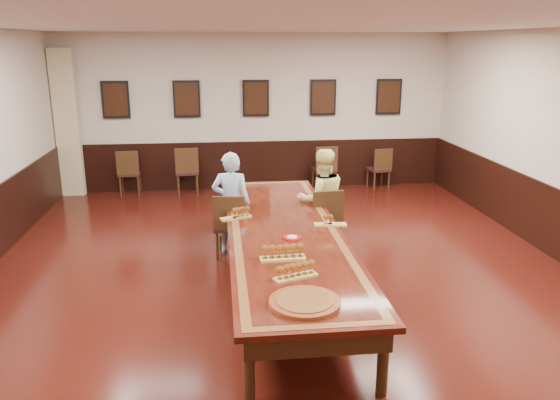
{
  "coord_description": "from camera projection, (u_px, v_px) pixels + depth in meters",
  "views": [
    {
      "loc": [
        -0.77,
        -6.34,
        2.98
      ],
      "look_at": [
        0.0,
        0.5,
        1.0
      ],
      "focal_mm": 35.0,
      "sensor_mm": 36.0,
      "label": 1
    }
  ],
  "objects": [
    {
      "name": "floor",
      "position": [
        284.0,
        287.0,
        6.96
      ],
      "size": [
        8.0,
        10.0,
        0.02
      ],
      "primitive_type": "cube",
      "color": "black",
      "rests_on": "ground"
    },
    {
      "name": "ceiling",
      "position": [
        285.0,
        22.0,
        6.07
      ],
      "size": [
        8.0,
        10.0,
        0.02
      ],
      "primitive_type": "cube",
      "color": "white",
      "rests_on": "floor"
    },
    {
      "name": "wall_back",
      "position": [
        256.0,
        113.0,
        11.3
      ],
      "size": [
        8.0,
        0.02,
        3.2
      ],
      "primitive_type": "cube",
      "color": "beige",
      "rests_on": "floor"
    },
    {
      "name": "chair_man",
      "position": [
        231.0,
        225.0,
        7.83
      ],
      "size": [
        0.51,
        0.54,
        0.95
      ],
      "primitive_type": null,
      "rotation": [
        0.0,
        0.0,
        3.0
      ],
      "color": "black",
      "rests_on": "floor"
    },
    {
      "name": "chair_woman",
      "position": [
        323.0,
        219.0,
        8.03
      ],
      "size": [
        0.51,
        0.55,
        0.97
      ],
      "primitive_type": null,
      "rotation": [
        0.0,
        0.0,
        3.27
      ],
      "color": "black",
      "rests_on": "floor"
    },
    {
      "name": "spare_chair_a",
      "position": [
        129.0,
        172.0,
        11.11
      ],
      "size": [
        0.45,
        0.49,
        0.92
      ],
      "primitive_type": null,
      "rotation": [
        0.0,
        0.0,
        3.19
      ],
      "color": "black",
      "rests_on": "floor"
    },
    {
      "name": "spare_chair_b",
      "position": [
        187.0,
        170.0,
        11.12
      ],
      "size": [
        0.5,
        0.54,
        0.98
      ],
      "primitive_type": null,
      "rotation": [
        0.0,
        0.0,
        3.23
      ],
      "color": "black",
      "rests_on": "floor"
    },
    {
      "name": "spare_chair_c",
      "position": [
        324.0,
        168.0,
        11.34
      ],
      "size": [
        0.49,
        0.52,
        0.97
      ],
      "primitive_type": null,
      "rotation": [
        0.0,
        0.0,
        3.21
      ],
      "color": "black",
      "rests_on": "floor"
    },
    {
      "name": "spare_chair_d",
      "position": [
        379.0,
        168.0,
        11.56
      ],
      "size": [
        0.48,
        0.51,
        0.88
      ],
      "primitive_type": null,
      "rotation": [
        0.0,
        0.0,
        3.32
      ],
      "color": "black",
      "rests_on": "floor"
    },
    {
      "name": "person_man",
      "position": [
        231.0,
        204.0,
        7.85
      ],
      "size": [
        0.6,
        0.44,
        1.52
      ],
      "primitive_type": "imported",
      "rotation": [
        0.0,
        0.0,
        3.0
      ],
      "color": "#5398D1",
      "rests_on": "floor"
    },
    {
      "name": "person_woman",
      "position": [
        322.0,
        200.0,
        8.05
      ],
      "size": [
        0.82,
        0.68,
        1.52
      ],
      "primitive_type": "imported",
      "rotation": [
        0.0,
        0.0,
        3.27
      ],
      "color": "#F6F29A",
      "rests_on": "floor"
    },
    {
      "name": "pink_phone",
      "position": [
        329.0,
        223.0,
        7.0
      ],
      "size": [
        0.11,
        0.15,
        0.01
      ],
      "primitive_type": "cube",
      "rotation": [
        0.0,
        0.0,
        0.32
      ],
      "color": "#FF5474",
      "rests_on": "conference_table"
    },
    {
      "name": "curtain",
      "position": [
        67.0,
        124.0,
        10.76
      ],
      "size": [
        0.45,
        0.18,
        2.9
      ],
      "primitive_type": "cube",
      "color": "#C0B384",
      "rests_on": "floor"
    },
    {
      "name": "wainscoting",
      "position": [
        284.0,
        249.0,
        6.82
      ],
      "size": [
        8.0,
        10.0,
        1.0
      ],
      "color": "black",
      "rests_on": "floor"
    },
    {
      "name": "conference_table",
      "position": [
        284.0,
        241.0,
        6.79
      ],
      "size": [
        1.4,
        5.0,
        0.76
      ],
      "color": "black",
      "rests_on": "floor"
    },
    {
      "name": "posters",
      "position": [
        256.0,
        98.0,
        11.15
      ],
      "size": [
        6.14,
        0.04,
        0.74
      ],
      "color": "black",
      "rests_on": "wall_back"
    },
    {
      "name": "flight_a",
      "position": [
        238.0,
        213.0,
        7.19
      ],
      "size": [
        0.43,
        0.25,
        0.15
      ],
      "color": "#AC9048",
      "rests_on": "conference_table"
    },
    {
      "name": "flight_b",
      "position": [
        330.0,
        220.0,
        6.91
      ],
      "size": [
        0.42,
        0.16,
        0.15
      ],
      "color": "#AC9048",
      "rests_on": "conference_table"
    },
    {
      "name": "flight_c",
      "position": [
        283.0,
        253.0,
        5.81
      ],
      "size": [
        0.49,
        0.17,
        0.18
      ],
      "color": "#AC9048",
      "rests_on": "conference_table"
    },
    {
      "name": "flight_d",
      "position": [
        296.0,
        271.0,
        5.35
      ],
      "size": [
        0.46,
        0.28,
        0.17
      ],
      "color": "#AC9048",
      "rests_on": "conference_table"
    },
    {
      "name": "red_plate_grp",
      "position": [
        292.0,
        238.0,
        6.47
      ],
      "size": [
        0.22,
        0.22,
        0.03
      ],
      "color": "#BA0C0C",
      "rests_on": "conference_table"
    },
    {
      "name": "carved_platter",
      "position": [
        305.0,
        302.0,
        4.83
      ],
      "size": [
        0.67,
        0.67,
        0.05
      ],
      "color": "#622613",
      "rests_on": "conference_table"
    }
  ]
}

